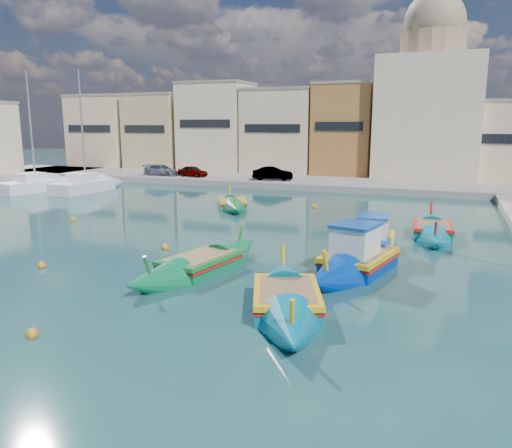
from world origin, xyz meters
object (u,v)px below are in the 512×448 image
at_px(church_block, 429,100).
at_px(luzzu_cyan_south, 287,302).
at_px(luzzu_cyan_mid, 432,231).
at_px(yacht_midnorth, 49,185).
at_px(luzzu_turquoise_cabin, 372,244).
at_px(luzzu_blue_cabin, 359,261).
at_px(luzzu_blue_south, 200,265).
at_px(yacht_north, 97,185).
at_px(luzzu_green, 232,205).

relative_size(church_block, luzzu_cyan_south, 2.24).
xyz_separation_m(luzzu_cyan_mid, yacht_midnorth, (-34.00, 7.52, 0.20)).
relative_size(luzzu_turquoise_cabin, luzzu_blue_cabin, 0.97).
bearing_deg(luzzu_turquoise_cabin, luzzu_cyan_south, -99.59).
height_order(luzzu_blue_south, yacht_midnorth, yacht_midnorth).
height_order(luzzu_turquoise_cabin, luzzu_cyan_mid, luzzu_turquoise_cabin).
bearing_deg(luzzu_cyan_south, church_block, 86.70).
bearing_deg(yacht_midnorth, luzzu_turquoise_cabin, -20.95).
height_order(church_block, luzzu_turquoise_cabin, church_block).
bearing_deg(luzzu_cyan_south, luzzu_turquoise_cabin, 80.41).
bearing_deg(luzzu_cyan_south, yacht_north, 138.68).
xyz_separation_m(luzzu_turquoise_cabin, luzzu_green, (-11.41, 8.96, -0.11)).
relative_size(luzzu_green, yacht_north, 0.62).
relative_size(luzzu_blue_south, luzzu_cyan_south, 1.04).
bearing_deg(luzzu_cyan_mid, luzzu_blue_cabin, -108.33).
xyz_separation_m(luzzu_green, yacht_north, (-15.90, 4.73, 0.21)).
xyz_separation_m(luzzu_blue_cabin, luzzu_blue_south, (-6.17, -2.56, -0.13)).
distance_m(luzzu_turquoise_cabin, yacht_north, 30.54).
xyz_separation_m(church_block, luzzu_turquoise_cabin, (-0.82, -31.65, -8.06)).
height_order(church_block, luzzu_cyan_mid, church_block).
bearing_deg(luzzu_cyan_mid, church_block, 93.77).
relative_size(luzzu_blue_cabin, luzzu_cyan_south, 1.09).
relative_size(luzzu_green, yacht_midnorth, 0.62).
height_order(luzzu_turquoise_cabin, luzzu_blue_cabin, luzzu_blue_cabin).
bearing_deg(luzzu_cyan_mid, luzzu_cyan_south, -107.03).
bearing_deg(luzzu_green, luzzu_cyan_mid, -17.67).
distance_m(luzzu_blue_cabin, luzzu_cyan_mid, 8.49).
xyz_separation_m(luzzu_blue_south, yacht_midnorth, (-25.15, 18.13, 0.20)).
distance_m(church_block, yacht_midnorth, 38.55).
bearing_deg(luzzu_blue_cabin, yacht_midnorth, 153.57).
bearing_deg(luzzu_blue_south, church_block, 79.42).
bearing_deg(yacht_midnorth, luzzu_cyan_mid, -12.47).
bearing_deg(luzzu_green, church_block, 61.68).
bearing_deg(church_block, luzzu_cyan_mid, -86.23).
height_order(luzzu_cyan_mid, luzzu_blue_south, luzzu_blue_south).
bearing_deg(church_block, luzzu_blue_south, -100.58).
relative_size(luzzu_turquoise_cabin, luzzu_green, 1.27).
distance_m(luzzu_blue_cabin, luzzu_blue_south, 6.68).
relative_size(luzzu_blue_south, yacht_midnorth, 0.77).
xyz_separation_m(luzzu_blue_cabin, luzzu_cyan_south, (-1.46, -5.42, -0.12)).
height_order(church_block, luzzu_blue_south, church_block).
relative_size(church_block, yacht_midnorth, 1.66).
bearing_deg(yacht_midnorth, luzzu_blue_south, -35.78).
height_order(luzzu_green, yacht_midnorth, yacht_midnorth).
relative_size(luzzu_cyan_mid, luzzu_cyan_south, 0.98).
bearing_deg(luzzu_blue_cabin, yacht_north, 147.66).
bearing_deg(church_block, luzzu_cyan_south, -93.30).
bearing_deg(luzzu_blue_south, luzzu_green, 108.95).
relative_size(luzzu_cyan_south, yacht_north, 0.74).
bearing_deg(yacht_north, yacht_midnorth, -157.67).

